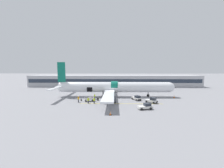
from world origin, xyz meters
TOP-DOWN VIEW (x-y plane):
  - ground_plane at (0.00, 0.00)m, footprint 500.00×500.00m
  - apron_marking_line at (1.80, -5.45)m, footprint 21.68×0.50m
  - terminal_strip at (0.00, 33.31)m, footprint 87.52×12.85m
  - airplane at (-0.53, 3.79)m, footprint 39.04×35.28m
  - baggage_tug_lead at (10.03, -4.41)m, footprint 3.25×3.01m
  - baggage_tug_mid at (7.08, -10.32)m, footprint 3.50×2.31m
  - baggage_tug_rear at (6.52, -1.19)m, footprint 2.64×3.49m
  - baggage_cart_loading at (-6.98, -2.80)m, footprint 3.69×2.28m
  - ground_crew_loader_a at (-6.78, -5.35)m, footprint 0.55×0.37m
  - ground_crew_loader_b at (-2.78, -1.61)m, footprint 0.54×0.62m
  - ground_crew_driver at (-9.65, -4.27)m, footprint 0.53×0.60m
  - ground_crew_supervisor at (-2.82, -0.23)m, footprint 0.39×0.54m
  - ground_crew_helper at (-5.22, -5.44)m, footprint 0.54×0.42m
  - ground_crew_marshal at (-5.87, -0.10)m, footprint 0.48×0.52m
  - suitcase_on_tarmac_upright at (-4.71, -1.91)m, footprint 0.56×0.45m
  - suitcase_on_tarmac_spare at (-9.32, -2.54)m, footprint 0.41×0.38m
  - safety_cone_nose at (18.80, 2.16)m, footprint 0.63×0.63m
  - safety_cone_engine_left at (-0.69, -14.49)m, footprint 0.58×0.58m
  - safety_cone_wingtip at (0.11, -4.57)m, footprint 0.47×0.47m

SIDE VIEW (x-z plane):
  - ground_plane at x=0.00m, z-range 0.00..0.00m
  - apron_marking_line at x=1.80m, z-range 0.00..0.01m
  - suitcase_on_tarmac_spare at x=-9.32m, z-range -0.05..0.57m
  - safety_cone_wingtip at x=0.11m, z-range -0.02..0.61m
  - safety_cone_engine_left at x=-0.69m, z-range -0.02..0.71m
  - suitcase_on_tarmac_upright at x=-4.71m, z-range -0.05..0.75m
  - safety_cone_nose at x=18.80m, z-range -0.02..0.73m
  - baggage_cart_loading at x=-6.98m, z-range 0.01..1.13m
  - baggage_tug_mid at x=7.08m, z-range -0.08..1.28m
  - baggage_tug_rear at x=6.52m, z-range -0.08..1.29m
  - baggage_tug_lead at x=10.03m, z-range -0.10..1.36m
  - ground_crew_helper at x=-5.22m, z-range 0.04..1.58m
  - ground_crew_marshal at x=-5.87m, z-range 0.04..1.59m
  - ground_crew_supervisor at x=-2.82m, z-range 0.04..1.60m
  - ground_crew_loader_a at x=-6.78m, z-range 0.04..1.63m
  - ground_crew_driver at x=-9.65m, z-range 0.05..1.80m
  - ground_crew_loader_b at x=-2.78m, z-range 0.05..1.85m
  - terminal_strip at x=0.00m, z-range 0.00..5.72m
  - airplane at x=-0.53m, z-range -2.56..8.64m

